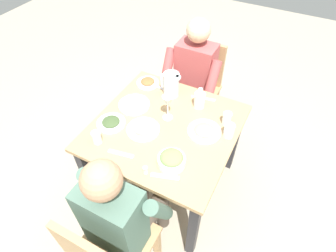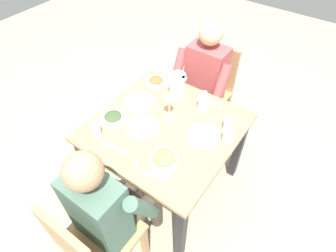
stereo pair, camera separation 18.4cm
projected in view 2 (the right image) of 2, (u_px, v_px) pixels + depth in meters
name	position (u px, v px, depth m)	size (l,w,h in m)	color
ground_plane	(166.00, 182.00, 2.43)	(8.00, 8.00, 0.00)	#9E937F
dining_table	(165.00, 136.00, 1.99)	(0.96, 0.96, 0.72)	tan
chair_near	(210.00, 86.00, 2.57)	(0.40, 0.40, 0.87)	tan
chair_far	(91.00, 242.00, 1.58)	(0.40, 0.40, 0.87)	tan
diner_near	(200.00, 85.00, 2.35)	(0.48, 0.53, 1.17)	#B24C4C
diner_far	(112.00, 203.00, 1.59)	(0.48, 0.53, 1.17)	#4C6B5B
water_pitcher	(177.00, 85.00, 2.06)	(0.16, 0.12, 0.19)	silver
salad_bowl	(164.00, 160.00, 1.66)	(0.17, 0.17, 0.09)	white
plate_fries	(203.00, 134.00, 1.83)	(0.23, 0.23, 0.04)	white
plate_beans	(143.00, 126.00, 1.88)	(0.23, 0.23, 0.06)	white
plate_dolmas	(113.00, 117.00, 1.95)	(0.20, 0.20, 0.04)	white
plate_rice_curry	(156.00, 81.00, 2.23)	(0.18, 0.18, 0.04)	white
plate_yoghurt	(139.00, 100.00, 2.06)	(0.23, 0.23, 0.06)	white
water_glass_near_left	(228.00, 125.00, 1.85)	(0.06, 0.06, 0.09)	silver
water_glass_far_right	(96.00, 130.00, 1.82)	(0.06, 0.06, 0.09)	silver
water_glass_by_pitcher	(228.00, 137.00, 1.77)	(0.07, 0.07, 0.10)	silver
wine_glass	(169.00, 103.00, 1.86)	(0.08, 0.08, 0.20)	silver
oil_carafe	(203.00, 104.00, 1.98)	(0.08, 0.08, 0.16)	silver
salt_shaker	(137.00, 167.00, 1.64)	(0.03, 0.03, 0.05)	white
fork_near	(117.00, 148.00, 1.76)	(0.17, 0.03, 0.01)	silver
knife_near	(164.00, 85.00, 2.21)	(0.18, 0.02, 0.01)	silver
fork_far	(155.00, 176.00, 1.62)	(0.17, 0.03, 0.01)	silver
knife_far	(209.00, 102.00, 2.07)	(0.18, 0.02, 0.01)	silver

